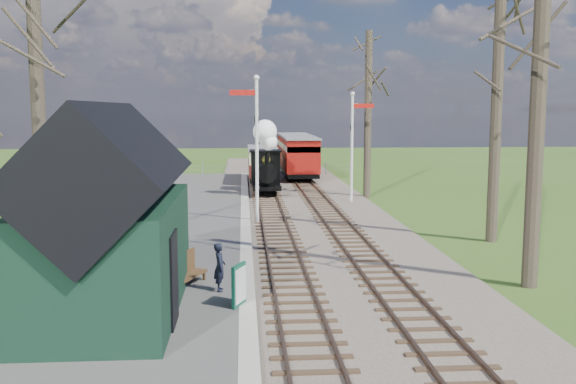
# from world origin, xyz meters

# --- Properties ---
(distant_hills) EXTENTS (114.40, 48.00, 22.02)m
(distant_hills) POSITION_xyz_m (1.40, 64.38, -16.21)
(distant_hills) COLOR #385B23
(distant_hills) RESTS_ON ground
(ballast_bed) EXTENTS (8.00, 60.00, 0.10)m
(ballast_bed) POSITION_xyz_m (1.30, 22.00, 0.05)
(ballast_bed) COLOR brown
(ballast_bed) RESTS_ON ground
(track_near) EXTENTS (1.60, 60.00, 0.15)m
(track_near) POSITION_xyz_m (0.00, 22.00, 0.10)
(track_near) COLOR brown
(track_near) RESTS_ON ground
(track_far) EXTENTS (1.60, 60.00, 0.15)m
(track_far) POSITION_xyz_m (2.60, 22.00, 0.10)
(track_far) COLOR brown
(track_far) RESTS_ON ground
(platform) EXTENTS (5.00, 44.00, 0.20)m
(platform) POSITION_xyz_m (-3.50, 14.00, 0.10)
(platform) COLOR #474442
(platform) RESTS_ON ground
(coping_strip) EXTENTS (0.40, 44.00, 0.21)m
(coping_strip) POSITION_xyz_m (-1.20, 14.00, 0.10)
(coping_strip) COLOR #B2AD9E
(coping_strip) RESTS_ON ground
(station_shed) EXTENTS (3.25, 6.30, 4.78)m
(station_shed) POSITION_xyz_m (-4.30, 4.00, 2.27)
(station_shed) COLOR black
(station_shed) RESTS_ON platform
(semaphore_near) EXTENTS (1.22, 0.24, 6.22)m
(semaphore_near) POSITION_xyz_m (-0.77, 16.00, 3.62)
(semaphore_near) COLOR silver
(semaphore_near) RESTS_ON ground
(semaphore_far) EXTENTS (1.22, 0.24, 5.72)m
(semaphore_far) POSITION_xyz_m (4.37, 22.00, 3.35)
(semaphore_far) COLOR silver
(semaphore_far) RESTS_ON ground
(bare_trees) EXTENTS (15.51, 22.39, 12.00)m
(bare_trees) POSITION_xyz_m (1.33, 10.10, 5.21)
(bare_trees) COLOR #382D23
(bare_trees) RESTS_ON ground
(fence_line) EXTENTS (12.60, 0.08, 1.00)m
(fence_line) POSITION_xyz_m (0.30, 36.00, 0.55)
(fence_line) COLOR slate
(fence_line) RESTS_ON ground
(locomotive) EXTENTS (1.63, 3.81, 4.08)m
(locomotive) POSITION_xyz_m (-0.01, 25.02, 1.90)
(locomotive) COLOR black
(locomotive) RESTS_ON ground
(coach) EXTENTS (1.90, 6.53, 2.00)m
(coach) POSITION_xyz_m (0.00, 31.08, 1.40)
(coach) COLOR black
(coach) RESTS_ON ground
(red_carriage_a) EXTENTS (2.28, 5.65, 2.40)m
(red_carriage_a) POSITION_xyz_m (2.60, 32.76, 1.64)
(red_carriage_a) COLOR black
(red_carriage_a) RESTS_ON ground
(red_carriage_b) EXTENTS (2.28, 5.65, 2.40)m
(red_carriage_b) POSITION_xyz_m (2.60, 38.26, 1.64)
(red_carriage_b) COLOR black
(red_carriage_b) RESTS_ON ground
(sign_board) EXTENTS (0.34, 0.66, 1.00)m
(sign_board) POSITION_xyz_m (-1.40, 4.21, 0.70)
(sign_board) COLOR #104D37
(sign_board) RESTS_ON platform
(bench) EXTENTS (1.00, 1.55, 0.86)m
(bench) POSITION_xyz_m (-2.87, 6.11, 0.60)
(bench) COLOR #4A311A
(bench) RESTS_ON platform
(person) EXTENTS (0.32, 0.47, 1.25)m
(person) POSITION_xyz_m (-1.90, 5.50, 0.82)
(person) COLOR black
(person) RESTS_ON platform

